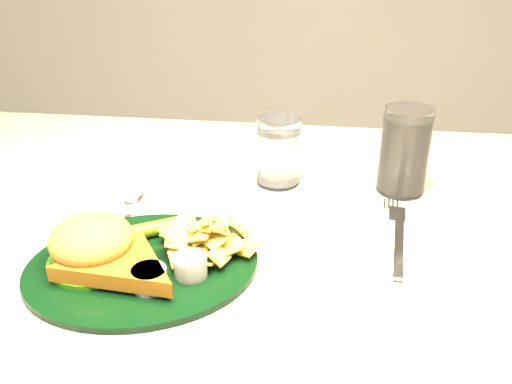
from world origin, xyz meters
The scene contains 6 objects.
dinner_plate centered at (-0.09, -0.11, 0.78)m, with size 0.28×0.23×0.06m, color black, non-canonical shape.
water_glass centered at (0.05, 0.14, 0.80)m, with size 0.07×0.07×0.11m, color white.
cola_glass centered at (0.24, 0.14, 0.82)m, with size 0.07×0.07×0.13m, color black.
fork_napkin centered at (0.22, -0.03, 0.76)m, with size 0.13×0.17×0.01m, color white, non-canonical shape.
spoon centered at (-0.15, -0.01, 0.75)m, with size 0.04×0.14×0.01m, color silver, non-canonical shape.
ramekin centered at (-0.17, 0.07, 0.76)m, with size 0.04×0.04×0.03m, color white.
Camera 1 is at (0.11, -0.66, 1.16)m, focal length 40.00 mm.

